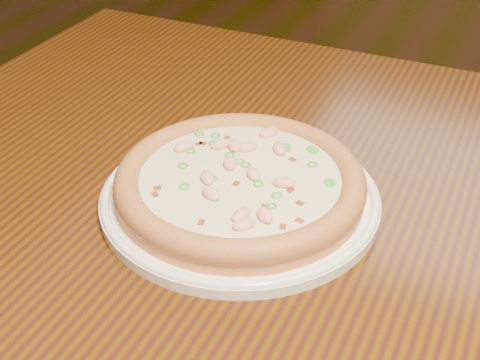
% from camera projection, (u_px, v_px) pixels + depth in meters
% --- Properties ---
extents(ground, '(9.00, 9.00, 0.00)m').
position_uv_depth(ground, '(346.00, 237.00, 1.86)').
color(ground, black).
extents(hero_table, '(1.20, 0.80, 0.75)m').
position_uv_depth(hero_table, '(352.00, 274.00, 0.77)').
color(hero_table, black).
rests_on(hero_table, ground).
extents(plate, '(0.30, 0.30, 0.02)m').
position_uv_depth(plate, '(240.00, 196.00, 0.72)').
color(plate, white).
rests_on(plate, hero_table).
extents(pizza, '(0.27, 0.27, 0.03)m').
position_uv_depth(pizza, '(240.00, 182.00, 0.71)').
color(pizza, '#CD8541').
rests_on(pizza, plate).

